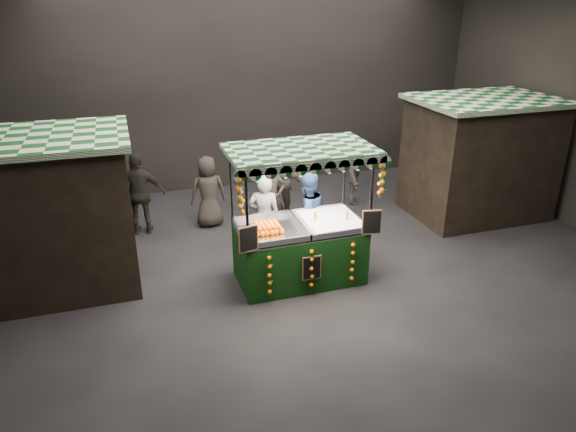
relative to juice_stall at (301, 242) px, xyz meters
name	(u,v)px	position (x,y,z in m)	size (l,w,h in m)	color
ground	(314,272)	(0.32, 0.18, -0.73)	(12.00, 12.00, 0.00)	black
market_hall	(318,80)	(0.32, 0.18, 2.65)	(12.10, 10.10, 5.05)	black
neighbour_stall_left	(42,214)	(-4.08, 1.18, 0.57)	(3.00, 2.20, 2.60)	black
neighbour_stall_right	(479,157)	(4.72, 1.68, 0.57)	(3.00, 2.20, 2.60)	black
juice_stall	(301,242)	(0.00, 0.00, 0.00)	(2.45, 1.44, 2.37)	black
vendor_grey	(264,217)	(-0.37, 1.00, 0.08)	(0.69, 0.57, 1.64)	slate
vendor_blue	(307,215)	(0.40, 0.82, 0.10)	(0.94, 0.80, 1.67)	navy
shopper_0	(272,198)	(0.06, 1.98, 0.06)	(0.61, 0.42, 1.59)	#2D2925
shopper_1	(282,181)	(0.44, 2.52, 0.20)	(1.14, 1.05, 1.87)	#2A2622
shopper_2	(140,194)	(-2.48, 2.84, 0.13)	(1.07, 0.57, 1.73)	black
shopper_3	(356,172)	(2.40, 3.00, 0.06)	(0.98, 1.18, 1.59)	#292321
shopper_4	(208,192)	(-1.10, 2.80, 0.03)	(0.77, 0.52, 1.54)	#2D2924
shopper_5	(452,162)	(4.82, 2.75, 0.14)	(1.54, 1.47, 1.74)	black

